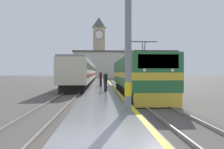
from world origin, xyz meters
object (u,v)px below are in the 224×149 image
at_px(locomotive_train, 135,76).
at_px(second_waiting_passenger, 105,81).
at_px(catenary_mast, 130,27).
at_px(person_on_platform, 101,78).
at_px(clock_tower, 99,45).
at_px(passenger_train, 86,73).

xyz_separation_m(locomotive_train, second_waiting_passenger, (-2.80, -1.77, -0.43)).
distance_m(catenary_mast, second_waiting_passenger, 9.63).
bearing_deg(locomotive_train, catenary_mast, -100.30).
bearing_deg(catenary_mast, person_on_platform, 94.28).
bearing_deg(person_on_platform, catenary_mast, -85.72).
height_order(locomotive_train, clock_tower, clock_tower).
relative_size(locomotive_train, catenary_mast, 2.29).
relative_size(passenger_train, second_waiting_passenger, 26.70).
distance_m(locomotive_train, person_on_platform, 5.96).
bearing_deg(clock_tower, locomotive_train, -86.72).
relative_size(catenary_mast, second_waiting_passenger, 4.40).
bearing_deg(second_waiting_passenger, catenary_mast, -84.98).
bearing_deg(second_waiting_passenger, passenger_train, 97.65).
distance_m(locomotive_train, passenger_train, 22.26).
relative_size(catenary_mast, person_on_platform, 4.06).
bearing_deg(locomotive_train, passenger_train, 105.43).
distance_m(person_on_platform, clock_tower, 59.27).
bearing_deg(passenger_train, locomotive_train, -74.57).
bearing_deg(passenger_train, catenary_mast, -83.09).
distance_m(person_on_platform, second_waiting_passenger, 6.80).
bearing_deg(person_on_platform, clock_tower, 90.43).
xyz_separation_m(locomotive_train, passenger_train, (-5.92, 21.46, 0.24)).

